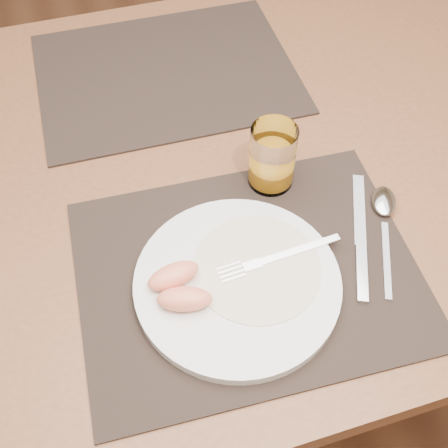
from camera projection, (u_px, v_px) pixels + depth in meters
ground at (215, 354)px, 1.48m from camera, size 5.00×5.00×0.00m
table at (210, 191)px, 0.95m from camera, size 1.40×0.90×0.75m
placemat_near at (248, 272)px, 0.75m from camera, size 0.47×0.37×0.00m
placemat_far at (166, 73)px, 1.00m from camera, size 0.46×0.36×0.00m
plate at (237, 283)px, 0.73m from camera, size 0.27×0.27×0.02m
plate_dressing at (257, 267)px, 0.74m from camera, size 0.17×0.17×0.00m
fork at (269, 260)px, 0.74m from camera, size 0.18×0.03×0.00m
knife at (361, 245)px, 0.77m from camera, size 0.10×0.21×0.01m
spoon at (384, 209)px, 0.81m from camera, size 0.10×0.18×0.01m
juice_glass at (272, 159)px, 0.81m from camera, size 0.07×0.07×0.10m
grapefruit_wedges at (179, 287)px, 0.70m from camera, size 0.08×0.08×0.03m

